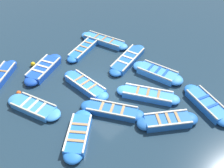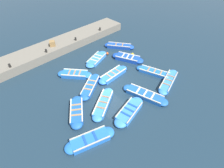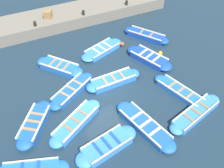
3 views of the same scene
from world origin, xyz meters
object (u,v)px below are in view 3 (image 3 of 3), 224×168
(boat_broadside, at_px, (102,50))
(boat_stern_in, at_px, (60,67))
(boat_outer_left, at_px, (180,92))
(buoy_white_drifting, at_px, (133,28))
(boat_outer_right, at_px, (149,58))
(boat_bow_out, at_px, (72,90))
(boat_end_of_row, at_px, (146,36))
(boat_centre, at_px, (145,126))
(boat_inner_gap, at_px, (76,122))
(bollard_mid_north, at_px, (35,24))
(boat_far_corner, at_px, (113,80))
(boat_mid_row, at_px, (107,146))
(bollard_mid_south, at_px, (83,13))
(boat_drifting, at_px, (195,113))
(buoy_yellow_far, at_px, (122,44))
(buoy_orange_near, at_px, (160,53))
(bollard_south, at_px, (127,3))
(boat_near_quay, at_px, (34,124))
(wooden_crate, at_px, (48,14))

(boat_broadside, relative_size, boat_stern_in, 1.13)
(boat_outer_left, distance_m, buoy_white_drifting, 6.97)
(boat_outer_right, relative_size, buoy_white_drifting, 9.94)
(boat_outer_left, distance_m, boat_outer_right, 3.36)
(boat_bow_out, bearing_deg, buoy_white_drifting, 123.74)
(boat_bow_out, distance_m, boat_stern_in, 2.29)
(boat_end_of_row, bearing_deg, boat_centre, -30.71)
(boat_inner_gap, distance_m, boat_outer_left, 6.16)
(boat_stern_in, height_order, bollard_mid_north, bollard_mid_north)
(boat_far_corner, bearing_deg, boat_end_of_row, 128.04)
(boat_mid_row, height_order, buoy_white_drifting, boat_mid_row)
(boat_outer_left, bearing_deg, boat_far_corner, -128.50)
(bollard_mid_north, bearing_deg, boat_inner_gap, -0.78)
(boat_stern_in, xyz_separation_m, bollard_mid_south, (-4.20, 3.24, 0.87))
(boat_stern_in, xyz_separation_m, boat_end_of_row, (-0.69, 6.69, 0.00))
(boat_mid_row, bearing_deg, boat_broadside, 158.27)
(boat_centre, bearing_deg, boat_drifting, 80.97)
(boat_mid_row, height_order, boat_stern_in, boat_mid_row)
(boat_far_corner, distance_m, boat_stern_in, 3.61)
(boat_outer_right, distance_m, bollard_mid_north, 8.39)
(boat_end_of_row, bearing_deg, boat_outer_right, -26.07)
(buoy_yellow_far, bearing_deg, bollard_mid_north, -125.49)
(boat_inner_gap, bearing_deg, buoy_orange_near, 113.61)
(boat_outer_right, height_order, buoy_yellow_far, boat_outer_right)
(boat_drifting, height_order, bollard_mid_south, bollard_mid_south)
(boat_bow_out, bearing_deg, bollard_mid_north, -176.28)
(buoy_orange_near, xyz_separation_m, buoy_yellow_far, (-2.04, -1.84, -0.01))
(boat_drifting, bearing_deg, boat_outer_right, 178.38)
(boat_outer_right, bearing_deg, buoy_white_drifting, 167.66)
(bollard_mid_south, distance_m, bollard_south, 3.64)
(boat_far_corner, relative_size, boat_outer_right, 1.01)
(bollard_mid_north, relative_size, bollard_mid_south, 1.00)
(boat_near_quay, height_order, buoy_orange_near, boat_near_quay)
(buoy_white_drifting, bearing_deg, boat_mid_row, -35.44)
(boat_bow_out, bearing_deg, buoy_orange_near, 97.13)
(bollard_mid_north, bearing_deg, boat_mid_row, 3.95)
(boat_broadside, distance_m, buoy_yellow_far, 1.56)
(boat_centre, bearing_deg, boat_bow_out, -146.98)
(boat_centre, xyz_separation_m, bollard_mid_south, (-10.43, 0.66, 0.88))
(boat_centre, bearing_deg, boat_outer_left, 111.94)
(boat_drifting, distance_m, boat_outer_right, 5.03)
(boat_inner_gap, height_order, buoy_yellow_far, boat_inner_gap)
(bollard_mid_north, bearing_deg, boat_near_quay, -14.59)
(boat_far_corner, xyz_separation_m, boat_end_of_row, (-3.24, 4.15, 0.00))
(wooden_crate, height_order, buoy_orange_near, wooden_crate)
(boat_drifting, bearing_deg, boat_far_corner, -145.22)
(boat_stern_in, height_order, boat_centre, boat_stern_in)
(boat_end_of_row, height_order, buoy_white_drifting, boat_end_of_row)
(boat_centre, relative_size, boat_outer_right, 1.15)
(boat_inner_gap, bearing_deg, boat_mid_row, 23.83)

